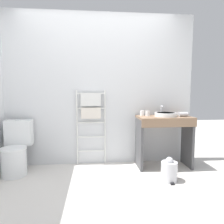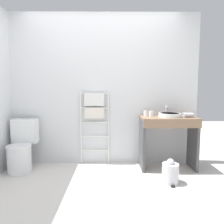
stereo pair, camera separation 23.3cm
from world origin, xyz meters
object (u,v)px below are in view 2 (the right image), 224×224
(towel_radiator, at_px, (94,112))
(hair_dryer, at_px, (189,115))
(trash_bin, at_px, (170,173))
(cup_near_edge, at_px, (151,114))
(sink_basin, at_px, (170,115))
(cup_near_wall, at_px, (146,113))
(toilet, at_px, (22,148))

(towel_radiator, height_order, hair_dryer, towel_radiator)
(towel_radiator, distance_m, trash_bin, 1.48)
(cup_near_edge, relative_size, trash_bin, 0.25)
(towel_radiator, distance_m, sink_basin, 1.20)
(towel_radiator, relative_size, trash_bin, 3.72)
(cup_near_wall, bearing_deg, trash_bin, -71.19)
(trash_bin, bearing_deg, towel_radiator, 145.69)
(towel_radiator, relative_size, sink_basin, 3.59)
(towel_radiator, height_order, cup_near_edge, towel_radiator)
(towel_radiator, relative_size, hair_dryer, 6.87)
(toilet, xyz_separation_m, hair_dryer, (2.57, 0.02, 0.52))
(cup_near_wall, height_order, trash_bin, cup_near_wall)
(sink_basin, relative_size, trash_bin, 1.04)
(sink_basin, bearing_deg, cup_near_wall, 158.23)
(sink_basin, bearing_deg, hair_dryer, -8.13)
(cup_near_edge, relative_size, hair_dryer, 0.46)
(hair_dryer, height_order, trash_bin, hair_dryer)
(towel_radiator, distance_m, cup_near_edge, 0.92)
(cup_near_wall, xyz_separation_m, trash_bin, (0.22, -0.66, -0.72))
(sink_basin, xyz_separation_m, hair_dryer, (0.28, -0.04, 0.00))
(towel_radiator, distance_m, cup_near_wall, 0.84)
(toilet, height_order, hair_dryer, hair_dryer)
(towel_radiator, xyz_separation_m, trash_bin, (1.06, -0.72, -0.73))
(towel_radiator, xyz_separation_m, hair_dryer, (1.46, -0.25, -0.02))
(cup_near_wall, relative_size, cup_near_edge, 1.01)
(cup_near_wall, bearing_deg, cup_near_edge, -40.31)
(toilet, relative_size, cup_near_edge, 9.54)
(toilet, height_order, towel_radiator, towel_radiator)
(sink_basin, bearing_deg, towel_radiator, 170.11)
(sink_basin, xyz_separation_m, cup_near_edge, (-0.27, 0.08, 0.01))
(toilet, xyz_separation_m, towel_radiator, (1.11, 0.26, 0.53))
(towel_radiator, distance_m, hair_dryer, 1.48)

